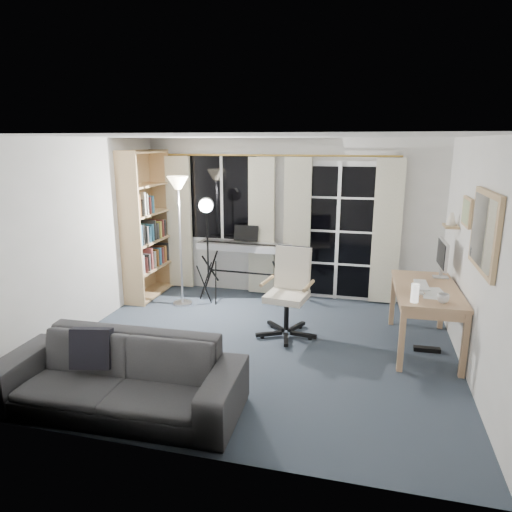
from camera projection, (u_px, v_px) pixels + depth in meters
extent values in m
cube|color=#323B48|center=(257.00, 347.00, 5.38)|extent=(4.50, 4.00, 0.02)
cube|color=white|center=(223.00, 197.00, 7.13)|extent=(1.20, 0.06, 1.40)
cube|color=black|center=(222.00, 198.00, 7.10)|extent=(1.10, 0.02, 1.30)
cube|color=white|center=(222.00, 198.00, 7.09)|extent=(0.04, 0.03, 1.30)
cube|color=white|center=(338.00, 233.00, 6.82)|extent=(1.32, 0.06, 2.11)
cube|color=black|center=(317.00, 232.00, 6.86)|extent=(0.55, 0.02, 1.95)
cube|color=black|center=(358.00, 234.00, 6.72)|extent=(0.55, 0.02, 1.95)
cube|color=white|center=(338.00, 233.00, 6.78)|extent=(0.05, 0.04, 2.05)
cube|color=white|center=(336.00, 264.00, 6.89)|extent=(1.15, 0.03, 0.03)
cube|color=white|center=(338.00, 231.00, 6.77)|extent=(1.15, 0.03, 0.03)
cube|color=white|center=(339.00, 198.00, 6.65)|extent=(1.15, 0.03, 0.03)
cylinder|color=gold|center=(279.00, 155.00, 6.68)|extent=(3.50, 0.03, 0.03)
cube|color=beige|center=(180.00, 223.00, 7.30)|extent=(0.40, 0.07, 2.10)
cube|color=beige|center=(261.00, 227.00, 6.98)|extent=(0.40, 0.07, 2.10)
cube|color=beige|center=(297.00, 228.00, 6.85)|extent=(0.40, 0.07, 2.10)
cube|color=beige|center=(387.00, 232.00, 6.54)|extent=(0.40, 0.07, 2.10)
cube|color=tan|center=(129.00, 231.00, 6.45)|extent=(0.36, 0.04, 2.23)
cube|color=tan|center=(161.00, 220.00, 7.39)|extent=(0.36, 0.04, 2.23)
cube|color=tan|center=(136.00, 225.00, 6.96)|extent=(0.04, 1.00, 2.23)
cube|color=tan|center=(150.00, 293.00, 7.18)|extent=(0.36, 1.01, 0.03)
cube|color=tan|center=(149.00, 268.00, 7.08)|extent=(0.36, 1.01, 0.03)
cube|color=tan|center=(147.00, 241.00, 6.98)|extent=(0.36, 1.01, 0.03)
cube|color=tan|center=(145.00, 213.00, 6.88)|extent=(0.36, 1.01, 0.03)
cube|color=tan|center=(144.00, 185.00, 6.77)|extent=(0.36, 1.01, 0.03)
cube|color=tan|center=(142.00, 152.00, 6.66)|extent=(0.36, 1.01, 0.03)
cube|color=#B3B5AB|center=(136.00, 265.00, 6.65)|extent=(0.25, 0.07, 0.29)
cube|color=#93403D|center=(140.00, 265.00, 6.76)|extent=(0.25, 0.05, 0.23)
cube|color=#3C3C3C|center=(143.00, 262.00, 6.84)|extent=(0.25, 0.04, 0.26)
cube|color=#93403D|center=(145.00, 258.00, 6.92)|extent=(0.25, 0.04, 0.33)
cube|color=#B3B5AB|center=(148.00, 259.00, 7.00)|extent=(0.25, 0.06, 0.26)
cube|color=#AE6B31|center=(151.00, 257.00, 7.10)|extent=(0.25, 0.04, 0.27)
cube|color=teal|center=(154.00, 256.00, 7.18)|extent=(0.25, 0.06, 0.27)
cube|color=#93403D|center=(157.00, 255.00, 7.27)|extent=(0.25, 0.04, 0.26)
cube|color=#AE6B31|center=(159.00, 254.00, 7.35)|extent=(0.25, 0.06, 0.27)
cube|color=#3C3C3C|center=(162.00, 251.00, 7.44)|extent=(0.25, 0.03, 0.29)
cube|color=teal|center=(134.00, 235.00, 6.55)|extent=(0.25, 0.04, 0.31)
cube|color=#3C3C3C|center=(137.00, 235.00, 6.62)|extent=(0.25, 0.07, 0.30)
cube|color=#3C3C3C|center=(141.00, 235.00, 6.73)|extent=(0.25, 0.04, 0.26)
cube|color=teal|center=(144.00, 234.00, 6.81)|extent=(0.25, 0.04, 0.24)
cube|color=teal|center=(146.00, 232.00, 6.89)|extent=(0.25, 0.04, 0.26)
cube|color=#3C3C3C|center=(149.00, 230.00, 6.96)|extent=(0.25, 0.04, 0.31)
cube|color=#3C3C3C|center=(151.00, 231.00, 7.04)|extent=(0.25, 0.05, 0.24)
cube|color=#D3CD4F|center=(154.00, 229.00, 7.13)|extent=(0.25, 0.05, 0.26)
cube|color=#93403D|center=(157.00, 228.00, 7.21)|extent=(0.25, 0.03, 0.27)
cube|color=#3C3C3C|center=(159.00, 227.00, 7.29)|extent=(0.25, 0.03, 0.26)
cube|color=#AE6B31|center=(132.00, 206.00, 6.44)|extent=(0.25, 0.04, 0.32)
cube|color=#3C3C3C|center=(135.00, 208.00, 6.53)|extent=(0.25, 0.03, 0.24)
cube|color=#B3B5AB|center=(138.00, 204.00, 6.59)|extent=(0.25, 0.04, 0.33)
cube|color=#B3B5AB|center=(141.00, 204.00, 6.67)|extent=(0.25, 0.04, 0.30)
cube|color=#93403D|center=(143.00, 205.00, 6.76)|extent=(0.25, 0.04, 0.25)
cube|color=teal|center=(146.00, 204.00, 6.83)|extent=(0.25, 0.05, 0.26)
cylinder|color=#B2B2B7|center=(183.00, 303.00, 6.77)|extent=(0.31, 0.31, 0.03)
cylinder|color=#B2B2B7|center=(180.00, 245.00, 6.56)|extent=(0.03, 0.03, 1.74)
cone|color=#FFE5B2|center=(178.00, 183.00, 6.34)|extent=(0.33, 0.33, 0.18)
cylinder|color=black|center=(211.00, 270.00, 7.19)|extent=(0.06, 0.69, 0.62)
cylinder|color=black|center=(211.00, 270.00, 7.19)|extent=(0.06, 0.69, 0.62)
cylinder|color=black|center=(278.00, 275.00, 6.88)|extent=(0.06, 0.69, 0.62)
cylinder|color=black|center=(278.00, 275.00, 6.88)|extent=(0.06, 0.69, 0.62)
cylinder|color=black|center=(244.00, 273.00, 7.04)|extent=(1.09, 0.07, 0.03)
cube|color=silver|center=(244.00, 246.00, 6.94)|extent=(1.43, 0.42, 0.10)
cube|color=white|center=(242.00, 245.00, 6.84)|extent=(1.32, 0.21, 0.02)
cube|color=black|center=(243.00, 244.00, 6.88)|extent=(1.27, 0.14, 0.01)
cube|color=black|center=(246.00, 233.00, 6.99)|extent=(0.39, 0.09, 0.24)
cylinder|color=black|center=(216.00, 284.00, 6.79)|extent=(0.09, 0.25, 0.64)
cylinder|color=black|center=(206.00, 282.00, 6.88)|extent=(0.24, 0.08, 0.65)
cylinder|color=black|center=(205.00, 286.00, 6.70)|extent=(0.18, 0.19, 0.65)
cylinder|color=black|center=(208.00, 242.00, 6.64)|extent=(0.03, 0.03, 1.11)
cylinder|color=silver|center=(206.00, 205.00, 6.46)|extent=(0.24, 0.17, 0.21)
cylinder|color=white|center=(206.00, 206.00, 6.39)|extent=(0.18, 0.07, 0.18)
cube|color=black|center=(304.00, 335.00, 5.58)|extent=(0.33, 0.10, 0.04)
cylinder|color=black|center=(310.00, 337.00, 5.56)|extent=(0.06, 0.06, 0.05)
cube|color=black|center=(296.00, 327.00, 5.83)|extent=(0.19, 0.32, 0.04)
cylinder|color=black|center=(300.00, 326.00, 5.90)|extent=(0.06, 0.06, 0.05)
cube|color=black|center=(276.00, 326.00, 5.85)|extent=(0.27, 0.26, 0.04)
cylinder|color=black|center=(272.00, 325.00, 5.92)|extent=(0.06, 0.06, 0.05)
cube|color=black|center=(269.00, 334.00, 5.61)|extent=(0.31, 0.20, 0.04)
cylinder|color=black|center=(262.00, 336.00, 5.60)|extent=(0.06, 0.06, 0.05)
cube|color=black|center=(286.00, 340.00, 5.45)|extent=(0.11, 0.33, 0.04)
cylinder|color=black|center=(286.00, 344.00, 5.37)|extent=(0.06, 0.06, 0.05)
cylinder|color=black|center=(286.00, 314.00, 5.61)|extent=(0.07, 0.07, 0.41)
cube|color=white|center=(287.00, 297.00, 5.55)|extent=(0.53, 0.53, 0.08)
cube|color=white|center=(293.00, 268.00, 5.68)|extent=(0.46, 0.19, 0.54)
cube|color=black|center=(294.00, 265.00, 5.71)|extent=(0.44, 0.16, 0.49)
cylinder|color=tan|center=(267.00, 281.00, 5.63)|extent=(0.10, 0.41, 0.05)
cylinder|color=tan|center=(309.00, 286.00, 5.43)|extent=(0.10, 0.41, 0.05)
cube|color=tan|center=(427.00, 289.00, 5.18)|extent=(0.73, 1.40, 0.04)
cube|color=tan|center=(426.00, 295.00, 5.20)|extent=(0.69, 1.36, 0.10)
cube|color=tan|center=(402.00, 340.00, 4.72)|extent=(0.06, 0.06, 0.70)
cube|color=tan|center=(465.00, 346.00, 4.59)|extent=(0.06, 0.06, 0.70)
cube|color=tan|center=(393.00, 299.00, 5.95)|extent=(0.06, 0.06, 0.70)
cube|color=tan|center=(442.00, 303.00, 5.82)|extent=(0.06, 0.06, 0.70)
cube|color=silver|center=(440.00, 277.00, 5.55)|extent=(0.18, 0.12, 0.01)
cube|color=silver|center=(441.00, 267.00, 5.52)|extent=(0.04, 0.03, 0.22)
cube|color=silver|center=(443.00, 254.00, 5.48)|extent=(0.05, 0.53, 0.33)
cube|color=black|center=(441.00, 254.00, 5.48)|extent=(0.03, 0.49, 0.29)
cube|color=white|center=(422.00, 285.00, 5.23)|extent=(0.15, 0.42, 0.02)
cube|color=white|center=(421.00, 293.00, 4.96)|extent=(0.06, 0.10, 0.02)
cube|color=white|center=(433.00, 292.00, 5.02)|extent=(0.26, 0.33, 0.01)
cube|color=white|center=(433.00, 297.00, 4.84)|extent=(0.21, 0.16, 0.00)
cube|color=black|center=(416.00, 294.00, 4.78)|extent=(0.05, 0.04, 0.12)
cylinder|color=white|center=(415.00, 293.00, 4.68)|extent=(0.08, 0.08, 0.20)
cube|color=black|center=(427.00, 349.00, 5.25)|extent=(0.30, 0.09, 0.05)
imported|color=silver|center=(443.00, 297.00, 4.67)|extent=(0.12, 0.10, 0.12)
cube|color=tan|center=(485.00, 232.00, 4.15)|extent=(0.04, 0.94, 0.74)
cube|color=white|center=(482.00, 231.00, 4.15)|extent=(0.01, 0.84, 0.64)
cube|color=tan|center=(467.00, 212.00, 4.98)|extent=(0.03, 0.42, 0.32)
cube|color=teal|center=(466.00, 212.00, 4.98)|extent=(0.00, 0.36, 0.26)
cube|color=tan|center=(451.00, 226.00, 5.53)|extent=(0.16, 0.30, 0.02)
cone|color=white|center=(451.00, 219.00, 5.51)|extent=(0.12, 0.12, 0.15)
imported|color=#2F2F31|center=(118.00, 365.00, 4.03)|extent=(2.21, 0.70, 0.86)
cube|color=black|center=(92.00, 348.00, 4.18)|extent=(0.40, 0.27, 0.39)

